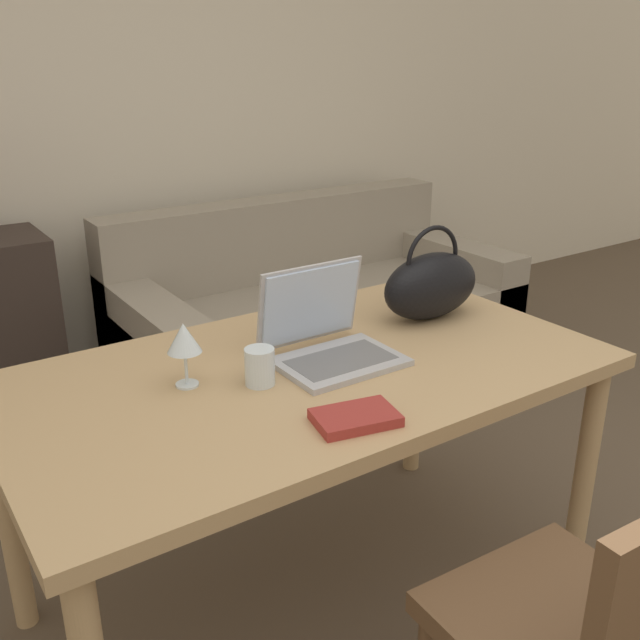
{
  "coord_description": "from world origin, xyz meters",
  "views": [
    {
      "loc": [
        -1.04,
        -0.64,
        1.52
      ],
      "look_at": [
        -0.08,
        0.77,
        0.87
      ],
      "focal_mm": 40.0,
      "sensor_mm": 36.0,
      "label": 1
    }
  ],
  "objects_px": {
    "couch": "(314,317)",
    "wine_glass": "(184,340)",
    "laptop": "(326,334)",
    "chair": "(595,631)",
    "handbag": "(431,285)",
    "drinking_glass": "(260,367)"
  },
  "relations": [
    {
      "from": "laptop",
      "to": "wine_glass",
      "type": "height_order",
      "value": "laptop"
    },
    {
      "from": "drinking_glass",
      "to": "handbag",
      "type": "xyz_separation_m",
      "value": [
        0.66,
        0.11,
        0.06
      ]
    },
    {
      "from": "chair",
      "to": "wine_glass",
      "type": "height_order",
      "value": "wine_glass"
    },
    {
      "from": "couch",
      "to": "drinking_glass",
      "type": "height_order",
      "value": "drinking_glass"
    },
    {
      "from": "laptop",
      "to": "wine_glass",
      "type": "distance_m",
      "value": 0.39
    },
    {
      "from": "chair",
      "to": "drinking_glass",
      "type": "bearing_deg",
      "value": 109.45
    },
    {
      "from": "chair",
      "to": "drinking_glass",
      "type": "xyz_separation_m",
      "value": [
        -0.25,
        0.82,
        0.3
      ]
    },
    {
      "from": "chair",
      "to": "wine_glass",
      "type": "xyz_separation_m",
      "value": [
        -0.4,
        0.91,
        0.37
      ]
    },
    {
      "from": "couch",
      "to": "wine_glass",
      "type": "relative_size",
      "value": 11.66
    },
    {
      "from": "drinking_glass",
      "to": "chair",
      "type": "bearing_deg",
      "value": -73.28
    },
    {
      "from": "couch",
      "to": "laptop",
      "type": "bearing_deg",
      "value": -122.51
    },
    {
      "from": "wine_glass",
      "to": "couch",
      "type": "bearing_deg",
      "value": 46.19
    },
    {
      "from": "drinking_glass",
      "to": "wine_glass",
      "type": "bearing_deg",
      "value": 148.7
    },
    {
      "from": "chair",
      "to": "drinking_glass",
      "type": "distance_m",
      "value": 0.9
    },
    {
      "from": "drinking_glass",
      "to": "wine_glass",
      "type": "height_order",
      "value": "wine_glass"
    },
    {
      "from": "couch",
      "to": "handbag",
      "type": "distance_m",
      "value": 1.43
    },
    {
      "from": "couch",
      "to": "wine_glass",
      "type": "xyz_separation_m",
      "value": [
        -1.21,
        -1.26,
        0.59
      ]
    },
    {
      "from": "couch",
      "to": "laptop",
      "type": "distance_m",
      "value": 1.64
    },
    {
      "from": "laptop",
      "to": "handbag",
      "type": "height_order",
      "value": "handbag"
    },
    {
      "from": "couch",
      "to": "wine_glass",
      "type": "height_order",
      "value": "wine_glass"
    },
    {
      "from": "chair",
      "to": "couch",
      "type": "relative_size",
      "value": 0.46
    },
    {
      "from": "handbag",
      "to": "couch",
      "type": "bearing_deg",
      "value": 72.04
    }
  ]
}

